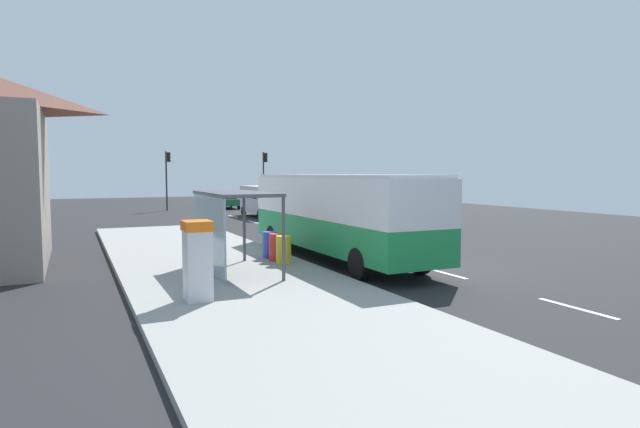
% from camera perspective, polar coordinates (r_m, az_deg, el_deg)
% --- Properties ---
extents(ground_plane, '(56.00, 92.00, 0.04)m').
position_cam_1_polar(ground_plane, '(30.80, -4.74, -1.71)').
color(ground_plane, '#262628').
extents(sidewalk_platform, '(6.20, 30.00, 0.18)m').
position_cam_1_polar(sidewalk_platform, '(17.53, -10.68, -6.07)').
color(sidewalk_platform, '#999993').
rests_on(sidewalk_platform, ground).
extents(lane_stripe_seg_0, '(0.16, 2.20, 0.01)m').
position_cam_1_polar(lane_stripe_seg_0, '(14.34, 25.93, -9.13)').
color(lane_stripe_seg_0, silver).
rests_on(lane_stripe_seg_0, ground).
extents(lane_stripe_seg_1, '(0.16, 2.20, 0.01)m').
position_cam_1_polar(lane_stripe_seg_1, '(17.83, 13.26, -6.21)').
color(lane_stripe_seg_1, silver).
rests_on(lane_stripe_seg_1, ground).
extents(lane_stripe_seg_2, '(0.16, 2.20, 0.01)m').
position_cam_1_polar(lane_stripe_seg_2, '(21.90, 5.09, -4.14)').
color(lane_stripe_seg_2, silver).
rests_on(lane_stripe_seg_2, ground).
extents(lane_stripe_seg_3, '(0.16, 2.20, 0.01)m').
position_cam_1_polar(lane_stripe_seg_3, '(26.30, -0.42, -2.69)').
color(lane_stripe_seg_3, silver).
rests_on(lane_stripe_seg_3, ground).
extents(lane_stripe_seg_4, '(0.16, 2.20, 0.01)m').
position_cam_1_polar(lane_stripe_seg_4, '(30.88, -4.31, -1.64)').
color(lane_stripe_seg_4, silver).
rests_on(lane_stripe_seg_4, ground).
extents(lane_stripe_seg_5, '(0.16, 2.20, 0.01)m').
position_cam_1_polar(lane_stripe_seg_5, '(35.58, -7.18, -0.86)').
color(lane_stripe_seg_5, silver).
rests_on(lane_stripe_seg_5, ground).
extents(lane_stripe_seg_6, '(0.16, 2.20, 0.01)m').
position_cam_1_polar(lane_stripe_seg_6, '(40.34, -9.38, -0.27)').
color(lane_stripe_seg_6, silver).
rests_on(lane_stripe_seg_6, ground).
extents(lane_stripe_seg_7, '(0.16, 2.20, 0.01)m').
position_cam_1_polar(lane_stripe_seg_7, '(45.16, -11.11, 0.20)').
color(lane_stripe_seg_7, silver).
rests_on(lane_stripe_seg_7, ground).
extents(bus, '(2.54, 11.01, 3.21)m').
position_cam_1_polar(bus, '(19.82, 1.80, 0.32)').
color(bus, '#1E8C47').
rests_on(bus, ground).
extents(white_van, '(2.06, 5.21, 2.30)m').
position_cam_1_polar(white_van, '(39.60, -6.17, 1.62)').
color(white_van, silver).
rests_on(white_van, ground).
extents(sedan_near, '(1.94, 4.45, 1.52)m').
position_cam_1_polar(sedan_near, '(49.99, -10.10, 1.52)').
color(sedan_near, '#195933').
rests_on(sedan_near, ground).
extents(ticket_machine, '(0.66, 0.76, 1.94)m').
position_cam_1_polar(ticket_machine, '(13.14, -13.05, -4.83)').
color(ticket_machine, silver).
rests_on(ticket_machine, sidewalk_platform).
extents(recycling_bin_yellow, '(0.52, 0.52, 0.95)m').
position_cam_1_polar(recycling_bin_yellow, '(18.12, -3.95, -3.85)').
color(recycling_bin_yellow, yellow).
rests_on(recycling_bin_yellow, sidewalk_platform).
extents(recycling_bin_red, '(0.52, 0.52, 0.95)m').
position_cam_1_polar(recycling_bin_red, '(18.76, -4.73, -3.57)').
color(recycling_bin_red, red).
rests_on(recycling_bin_red, sidewalk_platform).
extents(recycling_bin_blue, '(0.52, 0.52, 0.95)m').
position_cam_1_polar(recycling_bin_blue, '(19.42, -5.45, -3.31)').
color(recycling_bin_blue, blue).
rests_on(recycling_bin_blue, sidewalk_platform).
extents(traffic_light_near_side, '(0.49, 0.28, 5.20)m').
position_cam_1_polar(traffic_light_near_side, '(49.22, -6.01, 4.61)').
color(traffic_light_near_side, '#2D2D2D').
rests_on(traffic_light_near_side, ground).
extents(traffic_light_far_side, '(0.49, 0.28, 5.15)m').
position_cam_1_polar(traffic_light_far_side, '(47.88, -16.13, 4.43)').
color(traffic_light_far_side, '#2D2D2D').
rests_on(traffic_light_far_side, ground).
extents(bus_shelter, '(1.80, 4.00, 2.50)m').
position_cam_1_polar(bus_shelter, '(16.51, -10.13, 0.32)').
color(bus_shelter, '#4C4C51').
rests_on(bus_shelter, sidewalk_platform).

